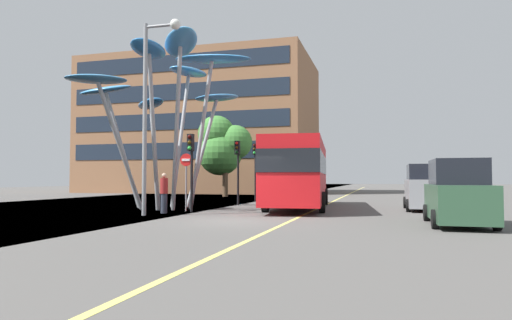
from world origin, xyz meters
TOP-DOWN VIEW (x-y plane):
  - ground at (-0.69, 0.00)m, footprint 120.00×240.00m
  - red_bus at (0.96, 7.58)m, footprint 3.69×11.31m
  - leaf_sculpture at (-5.72, 5.92)m, footprint 10.02×10.02m
  - traffic_light_kerb_near at (-3.36, 3.56)m, footprint 0.28×0.42m
  - traffic_light_kerb_far at (-2.97, 9.35)m, footprint 0.28×0.42m
  - traffic_light_island_mid at (-3.28, 14.20)m, footprint 0.28×0.42m
  - traffic_light_opposite at (-3.22, 14.89)m, footprint 0.28×0.42m
  - car_parked_near at (7.57, 0.50)m, footprint 1.91×4.42m
  - car_parked_mid at (7.17, 7.80)m, footprint 1.90×4.40m
  - street_lamp at (-4.10, 1.25)m, footprint 1.69×0.44m
  - tree_pavement_near at (-8.30, 21.44)m, footprint 4.79×3.84m
  - pedestrian at (-4.21, 2.58)m, footprint 0.34×0.34m
  - no_entry_sign at (-3.85, 4.12)m, footprint 0.60×0.12m
  - backdrop_building at (-15.14, 33.67)m, footprint 25.32×14.85m

SIDE VIEW (x-z plane):
  - ground at x=-0.69m, z-range -0.10..0.00m
  - pedestrian at x=-4.21m, z-range 0.01..1.80m
  - car_parked_near at x=7.57m, z-range -0.08..2.10m
  - car_parked_mid at x=7.17m, z-range -0.07..2.17m
  - no_entry_sign at x=-3.85m, z-range 0.45..3.19m
  - red_bus at x=0.96m, z-range 0.17..3.78m
  - traffic_light_kerb_near at x=-3.36m, z-range 0.81..4.42m
  - traffic_light_opposite at x=-3.22m, z-range 0.83..4.53m
  - traffic_light_kerb_far at x=-2.97m, z-range 0.84..4.59m
  - traffic_light_island_mid at x=-3.28m, z-range 0.88..4.86m
  - tree_pavement_near at x=-8.30m, z-range 0.91..8.02m
  - street_lamp at x=-4.10m, z-range 1.08..9.28m
  - leaf_sculpture at x=-5.72m, z-range 2.38..10.85m
  - backdrop_building at x=-15.14m, z-range 0.00..15.15m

